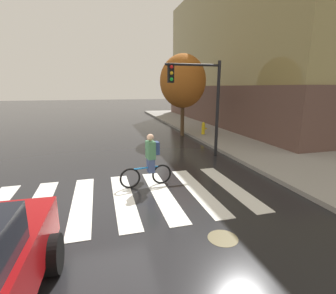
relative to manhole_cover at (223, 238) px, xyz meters
name	(u,v)px	position (x,y,z in m)	size (l,w,h in m)	color
ground_plane	(107,200)	(-2.28, 2.51, 0.00)	(120.00, 120.00, 0.00)	black
crosswalk_stripes	(124,198)	(-1.83, 2.51, 0.00)	(7.31, 3.69, 0.01)	silver
manhole_cover	(223,238)	(0.00, 0.00, 0.00)	(0.64, 0.64, 0.01)	#473D1E
cyclist	(150,160)	(-0.90, 3.28, 0.84)	(1.71, 0.38, 1.69)	black
traffic_light_near	(201,93)	(1.90, 6.01, 2.86)	(2.47, 0.28, 4.20)	black
fire_hydrant	(203,128)	(4.02, 10.49, 0.53)	(0.33, 0.22, 0.78)	gold
street_tree_near	(183,81)	(2.83, 11.20, 3.45)	(2.88, 2.88, 5.12)	#4C3823
corner_building	(288,57)	(13.76, 15.22, 5.66)	(15.06, 20.84, 11.43)	brown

